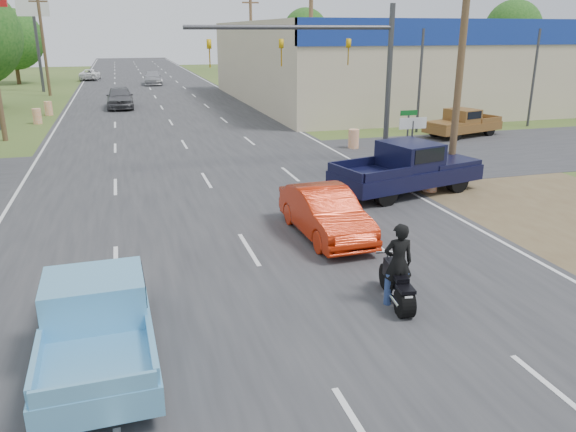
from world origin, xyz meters
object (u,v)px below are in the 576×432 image
object	(u,v)px
brown_pickup	(462,123)
distant_car_white	(90,75)
motorcycle	(397,287)
navy_pickup	(409,167)
blue_pickup	(97,316)
rider	(398,267)
red_convertible	(325,213)
distant_car_grey	(120,98)
distant_car_silver	(153,78)

from	to	relation	value
brown_pickup	distant_car_white	xyz separation A→B (m)	(-22.25, 47.60, -0.14)
motorcycle	navy_pickup	world-z (taller)	navy_pickup
blue_pickup	distant_car_white	xyz separation A→B (m)	(-2.63, 66.07, -0.17)
brown_pickup	blue_pickup	bearing A→B (deg)	116.96
brown_pickup	distant_car_white	world-z (taller)	brown_pickup
motorcycle	blue_pickup	world-z (taller)	blue_pickup
rider	blue_pickup	distance (m)	6.33
red_convertible	navy_pickup	xyz separation A→B (m)	(4.70, 3.67, 0.25)
red_convertible	navy_pickup	world-z (taller)	navy_pickup
blue_pickup	brown_pickup	world-z (taller)	blue_pickup
brown_pickup	distant_car_grey	distance (m)	26.50
rider	distant_car_white	distance (m)	66.34
motorcycle	red_convertible	bearing A→B (deg)	98.38
red_convertible	brown_pickup	bearing A→B (deg)	43.24
red_convertible	distant_car_white	distance (m)	61.78
navy_pickup	motorcycle	bearing A→B (deg)	-43.19
brown_pickup	distant_car_white	bearing A→B (deg)	8.76
distant_car_silver	motorcycle	bearing A→B (deg)	-85.49
distant_car_silver	red_convertible	bearing A→B (deg)	-85.34
rider	blue_pickup	world-z (taller)	rider
rider	distant_car_silver	distance (m)	57.09
navy_pickup	brown_pickup	size ratio (longest dim) A/B	1.21
distant_car_silver	distant_car_white	bearing A→B (deg)	132.16
rider	distant_car_grey	size ratio (longest dim) A/B	0.37
motorcycle	blue_pickup	xyz separation A→B (m)	(-6.31, -0.29, 0.38)
rider	brown_pickup	distance (m)	22.49
brown_pickup	distant_car_grey	size ratio (longest dim) A/B	1.02
distant_car_grey	blue_pickup	bearing A→B (deg)	-90.79
rider	brown_pickup	xyz separation A→B (m)	(13.30, 18.13, -0.11)
motorcycle	distant_car_silver	world-z (taller)	distant_car_silver
red_convertible	navy_pickup	distance (m)	5.97
navy_pickup	distant_car_grey	xyz separation A→B (m)	(-10.28, 28.44, -0.12)
red_convertible	brown_pickup	distance (m)	18.99
distant_car_white	brown_pickup	bearing A→B (deg)	120.05
distant_car_silver	rider	bearing A→B (deg)	-85.48
navy_pickup	distant_car_grey	bearing A→B (deg)	-173.88
rider	red_convertible	bearing A→B (deg)	-81.54
red_convertible	distant_car_white	bearing A→B (deg)	96.10
blue_pickup	distant_car_white	world-z (taller)	blue_pickup
motorcycle	navy_pickup	size ratio (longest dim) A/B	0.33
rider	navy_pickup	distance (m)	9.50
distant_car_silver	navy_pickup	bearing A→B (deg)	-79.72
blue_pickup	distant_car_white	distance (m)	66.12
motorcycle	rider	size ratio (longest dim) A/B	1.11
rider	distant_car_white	size ratio (longest dim) A/B	0.39
rider	navy_pickup	xyz separation A→B (m)	(4.68, 8.27, 0.06)
red_convertible	distant_car_grey	xyz separation A→B (m)	(-5.58, 32.11, 0.12)
red_convertible	distant_car_silver	distance (m)	52.49
distant_car_white	motorcycle	bearing A→B (deg)	102.74
distant_car_grey	distant_car_white	xyz separation A→B (m)	(-3.35, 29.02, -0.19)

